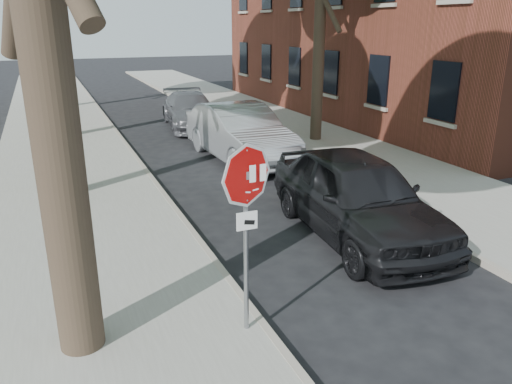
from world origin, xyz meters
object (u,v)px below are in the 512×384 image
at_px(stop_sign, 246,204).
at_px(car_b, 240,133).
at_px(car_c, 190,110).
at_px(car_a, 357,195).

distance_m(stop_sign, car_b, 9.44).
xyz_separation_m(stop_sign, car_c, (3.30, 14.42, -1.25)).
bearing_deg(car_c, car_a, -83.37).
xyz_separation_m(stop_sign, car_b, (3.30, 8.77, -1.09)).
relative_size(stop_sign, car_b, 0.50).
xyz_separation_m(stop_sign, car_a, (3.30, 2.37, -1.10)).
distance_m(stop_sign, car_c, 14.85).
bearing_deg(stop_sign, car_c, 77.11).
xyz_separation_m(car_a, car_c, (0.00, 12.05, -0.16)).
relative_size(car_a, car_b, 0.96).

